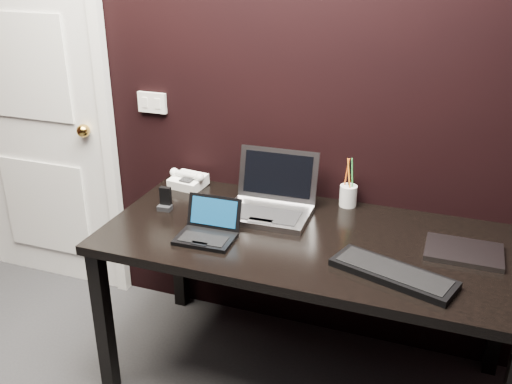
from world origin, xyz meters
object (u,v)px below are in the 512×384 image
(ext_keyboard, at_px, (393,273))
(pen_cup, at_px, (348,195))
(desk, at_px, (309,253))
(silver_laptop, at_px, (270,203))
(netbook, at_px, (208,231))
(door, at_px, (32,105))
(desk_phone, at_px, (188,180))
(closed_laptop, at_px, (464,252))
(mobile_phone, at_px, (165,201))

(ext_keyboard, distance_m, pen_cup, 0.61)
(desk, distance_m, silver_laptop, 0.30)
(desk, height_order, ext_keyboard, ext_keyboard)
(netbook, xyz_separation_m, ext_keyboard, (0.75, -0.04, -0.02))
(door, height_order, desk_phone, door)
(closed_laptop, bearing_deg, mobile_phone, -178.45)
(desk_phone, bearing_deg, pen_cup, 4.03)
(desk, distance_m, desk_phone, 0.76)
(silver_laptop, xyz_separation_m, pen_cup, (0.31, 0.19, 0.01))
(silver_laptop, xyz_separation_m, desk_phone, (-0.47, 0.14, -0.01))
(ext_keyboard, bearing_deg, desk_phone, 155.25)
(silver_laptop, bearing_deg, desk, -34.72)
(silver_laptop, bearing_deg, ext_keyboard, -30.87)
(desk, bearing_deg, netbook, -158.59)
(desk, bearing_deg, desk_phone, 157.19)
(door, relative_size, closed_laptop, 7.42)
(netbook, height_order, mobile_phone, netbook)
(pen_cup, bearing_deg, desk_phone, -175.97)
(netbook, xyz_separation_m, mobile_phone, (-0.29, 0.18, 0.01))
(desk, relative_size, ext_keyboard, 3.60)
(ext_keyboard, relative_size, closed_laptop, 1.64)
(silver_laptop, bearing_deg, closed_laptop, -6.38)
(netbook, height_order, pen_cup, pen_cup)
(ext_keyboard, relative_size, desk_phone, 2.40)
(netbook, relative_size, ext_keyboard, 0.50)
(desk_phone, xyz_separation_m, mobile_phone, (0.02, -0.26, 0.00))
(door, relative_size, netbook, 9.03)
(desk, distance_m, pen_cup, 0.38)
(desk, distance_m, netbook, 0.43)
(netbook, bearing_deg, desk_phone, 124.85)
(silver_laptop, height_order, mobile_phone, silver_laptop)
(pen_cup, bearing_deg, desk, -103.62)
(desk, relative_size, mobile_phone, 16.39)
(ext_keyboard, height_order, pen_cup, pen_cup)
(closed_laptop, bearing_deg, pen_cup, 150.96)
(closed_laptop, distance_m, desk_phone, 1.31)
(desk, relative_size, desk_phone, 8.64)
(door, xyz_separation_m, desk, (1.65, -0.38, -0.38))
(door, height_order, closed_laptop, door)
(door, height_order, mobile_phone, door)
(silver_laptop, xyz_separation_m, ext_keyboard, (0.59, -0.35, -0.03))
(desk, xyz_separation_m, closed_laptop, (0.60, 0.06, 0.09))
(desk, height_order, silver_laptop, silver_laptop)
(netbook, height_order, ext_keyboard, netbook)
(silver_laptop, distance_m, mobile_phone, 0.47)
(door, height_order, silver_laptop, door)
(closed_laptop, bearing_deg, silver_laptop, 173.62)
(ext_keyboard, distance_m, closed_laptop, 0.35)
(door, distance_m, pen_cup, 1.75)
(pen_cup, bearing_deg, silver_laptop, -148.04)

